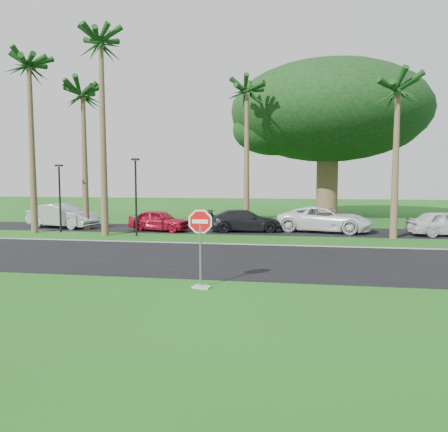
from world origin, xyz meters
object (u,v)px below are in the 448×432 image
car_silver (63,216)px  car_pickup (446,224)px  car_dark (245,221)px  car_minivan (325,219)px  car_red (159,221)px  stop_sign_near (200,232)px

car_silver → car_pickup: car_silver is taller
car_dark → car_minivan: car_minivan is taller
car_silver → car_dark: 12.84m
car_red → car_pickup: car_pickup is taller
stop_sign_near → car_pickup: stop_sign_near is taller
car_dark → car_pickup: (12.13, -0.14, 0.05)m
car_pickup → car_dark: bearing=77.7°
car_dark → car_minivan: (5.09, 0.66, 0.12)m
car_red → car_minivan: size_ratio=0.68×
car_dark → car_pickup: bearing=-100.7°
stop_sign_near → car_dark: size_ratio=0.54×
car_minivan → car_pickup: (7.03, -0.80, -0.07)m
car_red → car_dark: bearing=-73.9°
car_silver → car_pickup: bearing=-78.4°
car_pickup → stop_sign_near: bearing=129.4°
car_dark → car_red: bearing=86.3°
car_silver → car_pickup: size_ratio=1.15×
car_red → car_dark: size_ratio=0.83×
car_silver → car_minivan: (17.94, 0.60, -0.01)m
stop_sign_near → car_red: size_ratio=0.65×
car_silver → car_red: size_ratio=1.25×
car_silver → car_red: car_silver is taller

